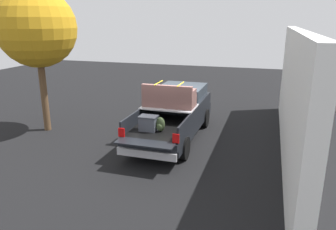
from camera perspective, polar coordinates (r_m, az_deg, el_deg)
name	(u,v)px	position (r m, az deg, el deg)	size (l,w,h in m)	color
ground_plane	(173,138)	(12.51, 0.83, -4.09)	(40.00, 40.00, 0.00)	black
pickup_truck	(175,112)	(12.54, 1.30, 0.45)	(6.05, 2.06, 2.23)	black
building_facade	(293,95)	(11.33, 21.14, 3.37)	(11.81, 0.36, 4.08)	white
tree_background	(37,28)	(13.66, -22.11, 13.94)	(3.00, 3.00, 5.59)	brown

